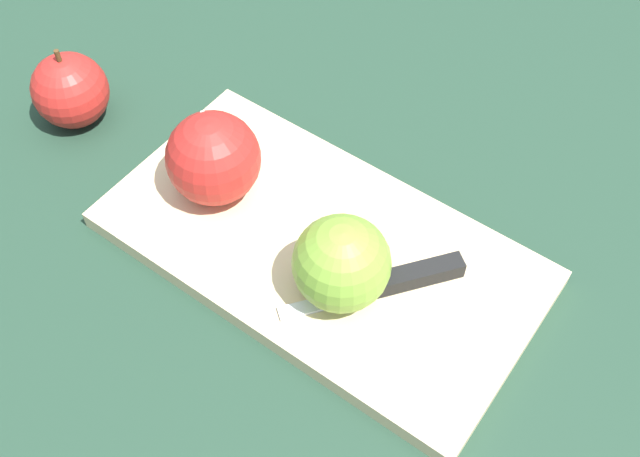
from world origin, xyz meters
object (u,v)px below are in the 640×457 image
apple_half_left (215,157)px  apple_whole (70,90)px  apple_half_right (342,264)px  knife (406,278)px

apple_half_left → apple_whole: bearing=-42.5°
apple_half_left → apple_half_right: bearing=126.9°
apple_half_left → apple_half_right: apple_half_left is taller
apple_half_left → apple_whole: apple_half_left is taller
apple_half_right → apple_whole: 0.34m
apple_half_left → apple_half_right: (0.15, -0.03, -0.00)m
apple_half_left → knife: (0.19, 0.00, -0.03)m
knife → apple_whole: (-0.38, 0.01, 0.01)m
apple_half_left → apple_whole: (-0.19, 0.01, -0.02)m
knife → apple_whole: apple_whole is taller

